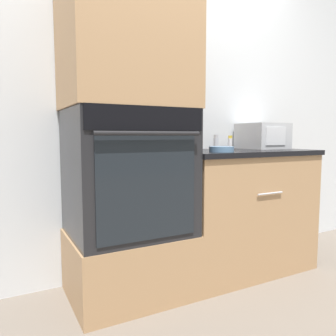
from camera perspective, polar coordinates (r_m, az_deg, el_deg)
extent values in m
plane|color=#6B6056|center=(2.21, 6.15, -21.93)|extent=(12.00, 12.00, 0.00)
cube|color=silver|center=(2.51, -1.77, 10.89)|extent=(8.00, 0.05, 2.50)
cube|color=#A87F56|center=(2.21, -6.74, -16.15)|extent=(0.74, 0.60, 0.40)
cube|color=black|center=(2.06, -6.93, -0.74)|extent=(0.72, 0.59, 0.78)
cube|color=black|center=(1.78, -3.55, 8.66)|extent=(0.69, 0.01, 0.13)
cube|color=#33E54C|center=(1.77, -3.50, 8.67)|extent=(0.09, 0.00, 0.03)
cube|color=black|center=(1.80, -3.48, -3.46)|extent=(0.59, 0.01, 0.58)
cylinder|color=black|center=(1.75, -3.11, 6.06)|extent=(0.61, 0.02, 0.02)
cube|color=#A87F56|center=(2.14, -7.22, 22.11)|extent=(0.74, 0.60, 0.90)
cube|color=#A87F56|center=(2.58, 12.28, -7.49)|extent=(1.06, 0.60, 0.88)
cube|color=black|center=(2.52, 12.50, 2.69)|extent=(1.08, 0.63, 0.03)
cylinder|color=#B7B7BC|center=(2.32, 17.37, -4.23)|extent=(0.22, 0.01, 0.01)
cube|color=#B2B5BA|center=(2.82, 16.10, 5.37)|extent=(0.33, 0.33, 0.21)
cube|color=silver|center=(2.69, 18.28, 5.30)|extent=(0.21, 0.01, 0.14)
cube|color=olive|center=(2.50, 3.81, 5.35)|extent=(0.10, 0.12, 0.19)
cylinder|color=black|center=(2.49, 3.32, 8.04)|extent=(0.02, 0.02, 0.04)
cylinder|color=black|center=(2.51, 3.83, 8.03)|extent=(0.02, 0.02, 0.04)
cylinder|color=black|center=(2.52, 4.32, 8.01)|extent=(0.02, 0.02, 0.04)
cylinder|color=#517599|center=(2.19, 9.30, 3.25)|extent=(0.16, 0.16, 0.04)
cylinder|color=silver|center=(2.75, 10.77, 4.20)|extent=(0.04, 0.04, 0.08)
cylinder|color=gold|center=(2.75, 10.79, 5.33)|extent=(0.03, 0.03, 0.02)
cylinder|color=silver|center=(2.64, 8.34, 4.24)|extent=(0.04, 0.04, 0.09)
cylinder|color=#B7B7BC|center=(2.64, 8.36, 5.48)|extent=(0.04, 0.04, 0.03)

